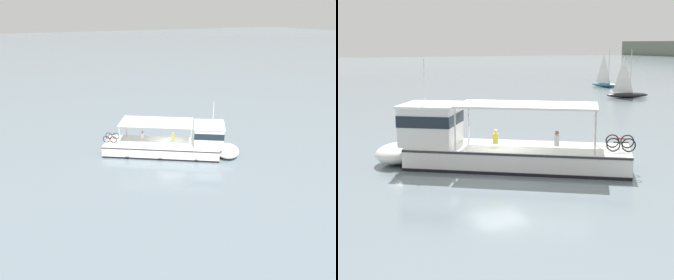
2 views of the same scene
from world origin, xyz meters
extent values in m
plane|color=slate|center=(0.00, 0.00, 0.00)|extent=(400.00, 400.00, 0.00)
cube|color=white|center=(0.00, 1.00, 0.55)|extent=(8.42, 10.86, 1.10)
ellipsoid|color=white|center=(-3.27, -4.26, 0.55)|extent=(3.66, 3.42, 1.01)
cube|color=black|center=(0.00, 1.00, 0.10)|extent=(8.45, 10.88, 0.16)
cube|color=#2D2D33|center=(0.00, 1.00, 1.02)|extent=(8.47, 10.89, 0.10)
cube|color=white|center=(-2.32, -2.73, 2.05)|extent=(3.68, 3.64, 1.90)
cube|color=#19232D|center=(-2.32, -2.73, 2.38)|extent=(3.76, 3.71, 0.56)
cube|color=white|center=(-2.32, -2.73, 3.06)|extent=(3.90, 3.86, 0.12)
cube|color=white|center=(0.24, 1.39, 3.15)|extent=(6.04, 7.24, 0.10)
cylinder|color=silver|center=(-0.32, -2.09, 2.10)|extent=(0.08, 0.08, 2.00)
cylinder|color=silver|center=(-2.63, -0.66, 2.10)|extent=(0.08, 0.08, 2.00)
cylinder|color=silver|center=(3.11, 3.43, 2.10)|extent=(0.08, 0.08, 2.00)
cylinder|color=silver|center=(0.80, 4.86, 2.10)|extent=(0.08, 0.08, 2.00)
cylinder|color=silver|center=(-2.48, -2.99, 4.22)|extent=(0.06, 0.06, 2.20)
sphere|color=white|center=(-3.31, -0.95, 0.50)|extent=(0.36, 0.36, 0.36)
sphere|color=white|center=(-1.57, 1.86, 0.50)|extent=(0.36, 0.36, 0.36)
sphere|color=white|center=(0.07, 4.49, 0.50)|extent=(0.36, 0.36, 0.36)
torus|color=black|center=(2.78, 4.63, 1.43)|extent=(0.40, 0.59, 0.66)
torus|color=black|center=(3.15, 5.23, 1.43)|extent=(0.40, 0.59, 0.66)
cylinder|color=#232328|center=(2.97, 4.93, 1.55)|extent=(0.42, 0.63, 0.06)
torus|color=black|center=(2.02, 5.11, 1.43)|extent=(0.40, 0.59, 0.66)
torus|color=black|center=(2.39, 5.70, 1.43)|extent=(0.40, 0.59, 0.66)
cylinder|color=maroon|center=(2.20, 5.40, 1.55)|extent=(0.42, 0.63, 0.06)
cube|color=white|center=(1.47, 2.35, 1.56)|extent=(0.39, 0.36, 0.52)
sphere|color=#9E7051|center=(1.47, 2.35, 1.93)|extent=(0.20, 0.20, 0.20)
cube|color=yellow|center=(-0.09, -0.15, 1.56)|extent=(0.39, 0.36, 0.52)
sphere|color=beige|center=(-0.09, -0.15, 1.93)|extent=(0.20, 0.20, 0.20)
camera|label=1|loc=(-24.78, 12.46, 12.64)|focal=33.36mm
camera|label=2|loc=(21.84, -8.63, 6.09)|focal=53.14mm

